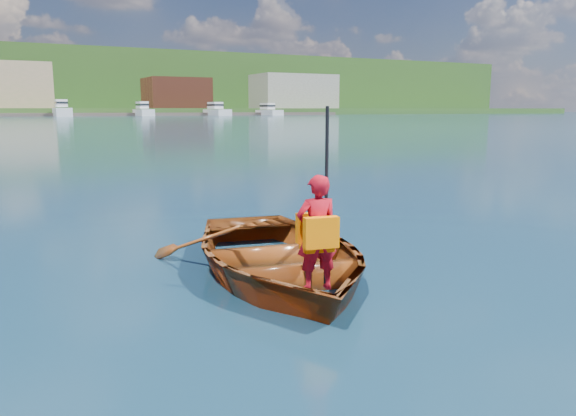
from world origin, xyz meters
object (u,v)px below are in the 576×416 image
object	(u,v)px
rowboat	(277,255)
child_paddler	(317,232)
dock	(55,115)
marina_yachts	(32,111)

from	to	relation	value
rowboat	child_paddler	size ratio (longest dim) A/B	2.29
rowboat	dock	xyz separation A→B (m)	(8.27, 148.16, 0.17)
rowboat	child_paddler	xyz separation A→B (m)	(-0.00, -0.91, 0.44)
rowboat	child_paddler	distance (m)	1.01
child_paddler	rowboat	bearing A→B (deg)	89.95
child_paddler	marina_yachts	world-z (taller)	marina_yachts
dock	marina_yachts	distance (m)	7.07
marina_yachts	dock	bearing A→B (deg)	41.63
dock	marina_yachts	size ratio (longest dim) A/B	1.13
child_paddler	dock	world-z (taller)	child_paddler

